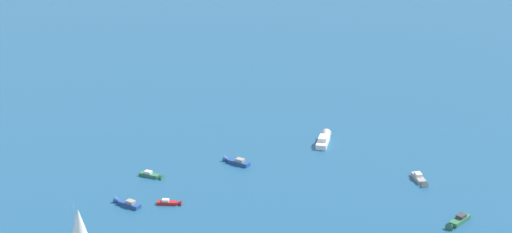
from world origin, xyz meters
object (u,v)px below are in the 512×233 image
Objects in this scene: motorboat_outer_ring_a at (420,179)px; motorboat_outer_ring_b at (457,221)px; motorboat_outer_ring_c at (153,175)px; sailboat_far_port at (79,230)px; motorboat_outer_ring_d at (324,139)px; motorboat_trailing at (126,203)px; motorboat_mid_cluster at (170,203)px; motorboat_offshore at (235,161)px.

motorboat_outer_ring_b reaches higher than motorboat_outer_ring_a.
motorboat_outer_ring_c is (17.95, 62.65, -0.09)m from motorboat_outer_ring_a.
motorboat_outer_ring_d is (44.65, -66.90, -4.23)m from sailboat_far_port.
motorboat_outer_ring_a reaches higher than motorboat_trailing.
motorboat_outer_ring_c is at bearing -29.75° from motorboat_trailing.
sailboat_far_port is at bearing 85.02° from motorboat_outer_ring_b.
motorboat_mid_cluster is 16.01m from motorboat_outer_ring_c.
motorboat_trailing is at bearing 114.47° from motorboat_outer_ring_d.
motorboat_trailing is (-17.14, 29.43, -0.02)m from motorboat_offshore.
motorboat_outer_ring_c is (13.90, -7.94, -0.06)m from motorboat_trailing.
motorboat_outer_ring_c is at bearing -30.15° from sailboat_far_port.
motorboat_trailing is at bearing 150.25° from motorboat_outer_ring_c.
motorboat_mid_cluster is at bearing -172.88° from motorboat_outer_ring_c.
motorboat_trailing is 0.59× the size of motorboat_outer_ring_d.
motorboat_outer_ring_b is at bearing -123.16° from motorboat_outer_ring_c.
motorboat_offshore reaches higher than motorboat_outer_ring_c.
motorboat_outer_ring_b reaches higher than motorboat_outer_ring_c.
motorboat_outer_ring_a is at bearing -105.99° from motorboat_outer_ring_c.
motorboat_outer_ring_a is at bearing -93.28° from motorboat_trailing.
motorboat_outer_ring_b is (-22.40, 0.88, 0.03)m from motorboat_outer_ring_a.
motorboat_mid_cluster is 0.99× the size of motorboat_outer_ring_c.
motorboat_mid_cluster is 60.70m from motorboat_outer_ring_a.
motorboat_outer_ring_b is 0.69× the size of motorboat_outer_ring_d.
motorboat_mid_cluster is at bearing -101.36° from motorboat_trailing.
sailboat_far_port is 80.54m from motorboat_outer_ring_d.
motorboat_trailing is 60.99m from motorboat_outer_ring_d.
motorboat_offshore is 0.89× the size of motorboat_outer_ring_b.
motorboat_offshore is at bearing -45.55° from motorboat_mid_cluster.
motorboat_outer_ring_c reaches higher than motorboat_mid_cluster.
motorboat_mid_cluster is at bearing -50.79° from sailboat_far_port.
motorboat_outer_ring_a is at bearing -79.40° from sailboat_far_port.
motorboat_trailing is at bearing 78.64° from motorboat_mid_cluster.
motorboat_outer_ring_d is at bearing -65.53° from motorboat_trailing.
sailboat_far_port is 54.96m from motorboat_offshore.
sailboat_far_port is 27.90m from motorboat_mid_cluster.
motorboat_outer_ring_c is 0.54× the size of motorboat_outer_ring_d.
motorboat_offshore is 1.13× the size of motorboat_outer_ring_c.
motorboat_outer_ring_d is (25.26, -55.51, 0.28)m from motorboat_trailing.
sailboat_far_port is 1.89× the size of motorboat_outer_ring_c.
motorboat_offshore reaches higher than motorboat_mid_cluster.
sailboat_far_port is at bearing 129.21° from motorboat_mid_cluster.
sailboat_far_port reaches higher than motorboat_outer_ring_c.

